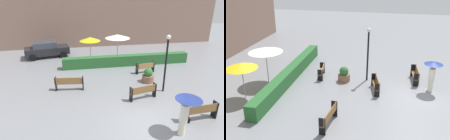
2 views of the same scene
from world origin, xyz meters
TOP-DOWN VIEW (x-y plane):
  - ground_plane at (0.00, 0.00)m, footprint 60.00×60.00m
  - bench_back_row at (2.00, 6.40)m, footprint 1.60×0.60m
  - bench_far_left at (-3.97, 4.37)m, footprint 1.92×0.54m
  - bench_near_right at (2.61, -0.21)m, footprint 1.88×0.48m
  - bench_mid_center at (0.46, 2.37)m, footprint 1.77×0.67m
  - pedestrian_with_umbrella at (1.19, -1.07)m, footprint 1.15×1.15m
  - planter_pot at (1.61, 4.69)m, footprint 0.84×0.84m
  - lamp_post at (2.11, 3.12)m, footprint 0.28×0.28m
  - patio_umbrella_yellow at (-2.10, 10.17)m, footprint 1.91×1.91m
  - patio_umbrella_white at (0.40, 9.84)m, footprint 2.30×2.30m
  - hedge_strip at (0.99, 8.40)m, footprint 11.22×0.70m
  - building_facade at (0.00, 16.00)m, footprint 28.00×1.20m
  - parked_car at (-6.32, 12.22)m, footprint 4.46×2.62m

SIDE VIEW (x-z plane):
  - ground_plane at x=0.00m, z-range 0.00..0.00m
  - planter_pot at x=1.61m, z-range -0.07..0.99m
  - hedge_strip at x=0.99m, z-range 0.00..0.93m
  - bench_back_row at x=2.00m, z-range 0.07..0.91m
  - bench_mid_center at x=0.46m, z-range 0.09..0.98m
  - bench_near_right at x=2.61m, z-range 0.08..1.00m
  - bench_far_left at x=-3.97m, z-range 0.09..1.02m
  - parked_car at x=-6.32m, z-range 0.03..1.60m
  - pedestrian_with_umbrella at x=1.19m, z-range 0.39..2.38m
  - patio_umbrella_yellow at x=-2.10m, z-range 0.96..3.25m
  - lamp_post at x=2.11m, z-range 0.44..4.19m
  - patio_umbrella_white at x=0.40m, z-range 1.08..3.60m
  - building_facade at x=0.00m, z-range 0.00..8.40m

